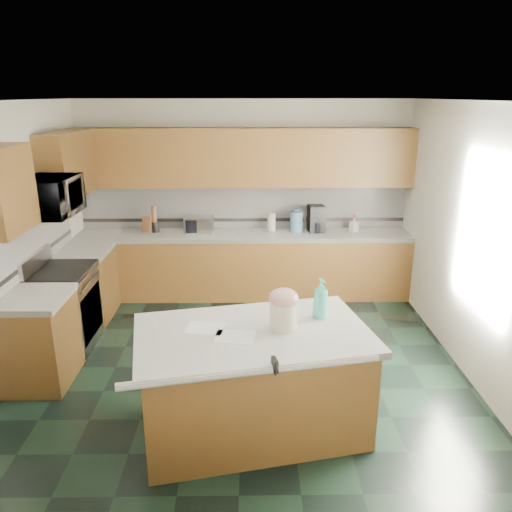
{
  "coord_description": "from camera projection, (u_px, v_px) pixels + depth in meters",
  "views": [
    {
      "loc": [
        0.09,
        -4.68,
        2.76
      ],
      "look_at": [
        0.15,
        0.35,
        1.12
      ],
      "focal_mm": 35.0,
      "sensor_mm": 36.0,
      "label": 1
    }
  ],
  "objects": [
    {
      "name": "floor",
      "position": [
        242.0,
        366.0,
        5.3
      ],
      "size": [
        4.6,
        4.6,
        0.0
      ],
      "primitive_type": "plane",
      "color": "black",
      "rests_on": "ground"
    },
    {
      "name": "ceiling",
      "position": [
        240.0,
        101.0,
        4.47
      ],
      "size": [
        4.6,
        4.6,
        0.0
      ],
      "primitive_type": "plane",
      "color": "white",
      "rests_on": "ground"
    },
    {
      "name": "wall_back",
      "position": [
        244.0,
        198.0,
        7.09
      ],
      "size": [
        4.6,
        0.04,
        2.7
      ],
      "primitive_type": "cube",
      "color": "silver",
      "rests_on": "ground"
    },
    {
      "name": "wall_front",
      "position": [
        234.0,
        369.0,
        2.68
      ],
      "size": [
        4.6,
        0.04,
        2.7
      ],
      "primitive_type": "cube",
      "color": "silver",
      "rests_on": "ground"
    },
    {
      "name": "wall_left",
      "position": [
        3.0,
        246.0,
        4.86
      ],
      "size": [
        0.04,
        4.6,
        2.7
      ],
      "primitive_type": "cube",
      "color": "silver",
      "rests_on": "ground"
    },
    {
      "name": "wall_right",
      "position": [
        476.0,
        244.0,
        4.91
      ],
      "size": [
        0.04,
        4.6,
        2.7
      ],
      "primitive_type": "cube",
      "color": "silver",
      "rests_on": "ground"
    },
    {
      "name": "back_base_cab",
      "position": [
        244.0,
        266.0,
        7.07
      ],
      "size": [
        4.6,
        0.6,
        0.86
      ],
      "primitive_type": "cube",
      "color": "black",
      "rests_on": "ground"
    },
    {
      "name": "back_countertop",
      "position": [
        244.0,
        235.0,
        6.93
      ],
      "size": [
        4.6,
        0.64,
        0.06
      ],
      "primitive_type": "cube",
      "color": "white",
      "rests_on": "back_base_cab"
    },
    {
      "name": "back_upper_cab",
      "position": [
        243.0,
        158.0,
        6.73
      ],
      "size": [
        4.6,
        0.33,
        0.78
      ],
      "primitive_type": "cube",
      "color": "black",
      "rests_on": "wall_back"
    },
    {
      "name": "back_backsplash",
      "position": [
        244.0,
        206.0,
        7.09
      ],
      "size": [
        4.6,
        0.02,
        0.63
      ],
      "primitive_type": "cube",
      "color": "silver",
      "rests_on": "back_countertop"
    },
    {
      "name": "back_accent_band",
      "position": [
        244.0,
        220.0,
        7.15
      ],
      "size": [
        4.6,
        0.01,
        0.05
      ],
      "primitive_type": "cube",
      "color": "black",
      "rests_on": "back_countertop"
    },
    {
      "name": "left_base_cab_rear",
      "position": [
        87.0,
        285.0,
        6.37
      ],
      "size": [
        0.6,
        0.82,
        0.86
      ],
      "primitive_type": "cube",
      "color": "black",
      "rests_on": "ground"
    },
    {
      "name": "left_counter_rear",
      "position": [
        83.0,
        251.0,
        6.23
      ],
      "size": [
        0.64,
        0.82,
        0.06
      ],
      "primitive_type": "cube",
      "color": "white",
      "rests_on": "left_base_cab_rear"
    },
    {
      "name": "left_base_cab_front",
      "position": [
        39.0,
        342.0,
        4.92
      ],
      "size": [
        0.6,
        0.72,
        0.86
      ],
      "primitive_type": "cube",
      "color": "black",
      "rests_on": "ground"
    },
    {
      "name": "left_counter_front",
      "position": [
        33.0,
        299.0,
        4.77
      ],
      "size": [
        0.64,
        0.72,
        0.06
      ],
      "primitive_type": "cube",
      "color": "white",
      "rests_on": "left_base_cab_front"
    },
    {
      "name": "left_backsplash",
      "position": [
        32.0,
        241.0,
        5.41
      ],
      "size": [
        0.02,
        2.3,
        0.63
      ],
      "primitive_type": "cube",
      "color": "silver",
      "rests_on": "wall_left"
    },
    {
      "name": "left_accent_band",
      "position": [
        35.0,
        258.0,
        5.48
      ],
      "size": [
        0.01,
        2.3,
        0.05
      ],
      "primitive_type": "cube",
      "color": "black",
      "rests_on": "wall_left"
    },
    {
      "name": "left_upper_cab_rear",
      "position": [
        66.0,
        165.0,
        6.03
      ],
      "size": [
        0.33,
        1.09,
        0.78
      ],
      "primitive_type": "cube",
      "color": "black",
      "rests_on": "wall_left"
    },
    {
      "name": "left_upper_cab_front",
      "position": [
        1.0,
        190.0,
        4.45
      ],
      "size": [
        0.33,
        0.72,
        0.78
      ],
      "primitive_type": "cube",
      "color": "black",
      "rests_on": "wall_left"
    },
    {
      "name": "range_body",
      "position": [
        65.0,
        310.0,
        5.62
      ],
      "size": [
        0.6,
        0.76,
        0.88
      ],
      "primitive_type": "cube",
      "color": "#B7B7BC",
      "rests_on": "ground"
    },
    {
      "name": "range_oven_door",
      "position": [
        91.0,
        313.0,
        5.63
      ],
      "size": [
        0.02,
        0.68,
        0.55
      ],
      "primitive_type": "cube",
      "color": "black",
      "rests_on": "range_body"
    },
    {
      "name": "range_cooktop",
      "position": [
        60.0,
        272.0,
        5.47
      ],
      "size": [
        0.62,
        0.78,
        0.04
      ],
      "primitive_type": "cube",
      "color": "black",
      "rests_on": "range_body"
    },
    {
      "name": "range_handle",
      "position": [
        91.0,
        282.0,
        5.52
      ],
      "size": [
        0.02,
        0.66,
        0.02
      ],
      "primitive_type": "cylinder",
      "rotation": [
        1.57,
        0.0,
        0.0
      ],
      "color": "#B7B7BC",
      "rests_on": "range_body"
    },
    {
      "name": "range_backguard",
      "position": [
        35.0,
        261.0,
        5.43
      ],
      "size": [
        0.06,
        0.76,
        0.18
      ],
      "primitive_type": "cube",
      "color": "#B7B7BC",
      "rests_on": "range_body"
    },
    {
      "name": "microwave",
      "position": [
        51.0,
        197.0,
        5.22
      ],
      "size": [
        0.5,
        0.73,
        0.41
      ],
      "primitive_type": "imported",
      "rotation": [
        0.0,
        0.0,
        1.57
      ],
      "color": "#B7B7BC",
      "rests_on": "wall_left"
    },
    {
      "name": "island_base",
      "position": [
        253.0,
        384.0,
        4.2
      ],
      "size": [
        1.96,
        1.37,
        0.86
      ],
      "primitive_type": "cube",
      "rotation": [
        0.0,
        0.0,
        0.2
      ],
      "color": "black",
      "rests_on": "ground"
    },
    {
      "name": "island_top",
      "position": [
        253.0,
        335.0,
        4.06
      ],
      "size": [
        2.08,
        1.48,
        0.06
      ],
      "primitive_type": "cube",
      "rotation": [
        0.0,
        0.0,
        0.2
      ],
      "color": "white",
      "rests_on": "island_base"
    },
    {
      "name": "island_bullnose",
      "position": [
        254.0,
        371.0,
        3.52
      ],
      "size": [
        1.87,
        0.44,
        0.06
      ],
      "primitive_type": "cylinder",
      "rotation": [
        0.0,
        1.57,
        0.2
      ],
      "color": "white",
      "rests_on": "island_base"
    },
    {
      "name": "treat_jar",
      "position": [
        283.0,
        315.0,
        4.07
      ],
      "size": [
        0.26,
        0.26,
        0.23
      ],
      "primitive_type": "cylinder",
      "rotation": [
        0.0,
        0.0,
        0.17
      ],
      "color": "white",
      "rests_on": "island_top"
    },
    {
      "name": "treat_jar_lid",
      "position": [
        284.0,
        298.0,
        4.02
      ],
      "size": [
        0.24,
        0.24,
        0.15
      ],
      "primitive_type": "ellipsoid",
      "color": "#DA9999",
      "rests_on": "treat_jar"
    },
    {
      "name": "treat_jar_knob",
      "position": [
        284.0,
        292.0,
        4.01
      ],
      "size": [
        0.08,
        0.03,
        0.03
      ],
      "primitive_type": "cylinder",
      "rotation": [
        0.0,
        1.57,
        0.0
      ],
      "color": "tan",
      "rests_on": "treat_jar_lid"
    },
    {
      "name": "treat_jar_knob_end_l",
      "position": [
        279.0,
        292.0,
        4.01
      ],
      "size": [
        0.04,
        0.04,
        0.04
      ],
      "primitive_type": "sphere",
      "color": "tan",
      "rests_on": "treat_jar_lid"
    },
    {
      "name": "treat_jar_knob_end_r",
      "position": [
        289.0,
        292.0,
        4.01
      ],
      "size": [
        0.04,
        0.04,
        0.04
      ],
      "primitive_type": "sphere",
      "color": "tan",
      "rests_on": "treat_jar_lid"
    },
    {
      "name": "soap_bottle_island",
      "position": [
        321.0,
        299.0,
        4.25
      ],
      "size": [
        0.17,
        0.17,
        0.35
      ],
      "primitive_type": "imported",
      "rotation": [
        0.0,
        0.0,
        0.32
      ],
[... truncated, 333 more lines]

